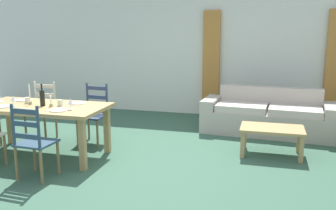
{
  "coord_description": "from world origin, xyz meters",
  "views": [
    {
      "loc": [
        1.73,
        -4.54,
        1.82
      ],
      "look_at": [
        0.36,
        0.47,
        0.75
      ],
      "focal_mm": 39.42,
      "sensor_mm": 36.0,
      "label": 1
    }
  ],
  "objects_px": {
    "wine_glass_near_right": "(70,102)",
    "coffee_cup_secondary": "(27,100)",
    "dining_chair_near_right": "(33,142)",
    "dining_chair_far_right": "(94,114)",
    "coffee_table": "(272,132)",
    "dining_table": "(41,111)",
    "wine_glass_near_left": "(13,99)",
    "wine_bottle": "(42,98)",
    "coffee_cup_primary": "(60,103)",
    "couch": "(268,117)",
    "dining_chair_far_left": "(42,111)"
  },
  "relations": [
    {
      "from": "wine_glass_near_left",
      "to": "coffee_table",
      "type": "relative_size",
      "value": 0.18
    },
    {
      "from": "coffee_cup_primary",
      "to": "dining_chair_near_right",
      "type": "bearing_deg",
      "value": -82.16
    },
    {
      "from": "coffee_cup_primary",
      "to": "coffee_table",
      "type": "height_order",
      "value": "coffee_cup_primary"
    },
    {
      "from": "dining_table",
      "to": "dining_chair_near_right",
      "type": "bearing_deg",
      "value": -62.38
    },
    {
      "from": "dining_chair_far_right",
      "to": "coffee_table",
      "type": "xyz_separation_m",
      "value": [
        2.79,
        0.11,
        -0.12
      ]
    },
    {
      "from": "dining_chair_near_right",
      "to": "dining_chair_far_left",
      "type": "xyz_separation_m",
      "value": [
        -0.9,
        1.53,
        0.0
      ]
    },
    {
      "from": "wine_glass_near_left",
      "to": "dining_table",
      "type": "bearing_deg",
      "value": 25.33
    },
    {
      "from": "dining_chair_near_right",
      "to": "wine_glass_near_right",
      "type": "bearing_deg",
      "value": 76.06
    },
    {
      "from": "dining_table",
      "to": "wine_bottle",
      "type": "bearing_deg",
      "value": -23.69
    },
    {
      "from": "dining_chair_far_right",
      "to": "coffee_cup_secondary",
      "type": "xyz_separation_m",
      "value": [
        -0.71,
        -0.71,
        0.32
      ]
    },
    {
      "from": "dining_table",
      "to": "wine_glass_near_right",
      "type": "distance_m",
      "value": 0.62
    },
    {
      "from": "wine_glass_near_right",
      "to": "coffee_table",
      "type": "height_order",
      "value": "wine_glass_near_right"
    },
    {
      "from": "dining_chair_near_right",
      "to": "wine_glass_near_right",
      "type": "xyz_separation_m",
      "value": [
        0.16,
        0.64,
        0.38
      ]
    },
    {
      "from": "coffee_cup_secondary",
      "to": "wine_glass_near_left",
      "type": "bearing_deg",
      "value": -103.64
    },
    {
      "from": "coffee_cup_secondary",
      "to": "dining_table",
      "type": "bearing_deg",
      "value": -16.1
    },
    {
      "from": "coffee_cup_primary",
      "to": "coffee_table",
      "type": "xyz_separation_m",
      "value": [
        2.93,
        0.85,
        -0.44
      ]
    },
    {
      "from": "dining_chair_far_right",
      "to": "couch",
      "type": "relative_size",
      "value": 0.41
    },
    {
      "from": "dining_table",
      "to": "coffee_cup_secondary",
      "type": "relative_size",
      "value": 21.11
    },
    {
      "from": "coffee_cup_secondary",
      "to": "coffee_table",
      "type": "relative_size",
      "value": 0.1
    },
    {
      "from": "dining_chair_far_right",
      "to": "coffee_table",
      "type": "relative_size",
      "value": 1.07
    },
    {
      "from": "coffee_table",
      "to": "dining_table",
      "type": "bearing_deg",
      "value": -164.53
    },
    {
      "from": "dining_table",
      "to": "dining_chair_far_right",
      "type": "distance_m",
      "value": 0.92
    },
    {
      "from": "dining_chair_near_right",
      "to": "dining_chair_far_right",
      "type": "xyz_separation_m",
      "value": [
        0.02,
        1.58,
        0.0
      ]
    },
    {
      "from": "dining_chair_near_right",
      "to": "coffee_table",
      "type": "relative_size",
      "value": 1.07
    },
    {
      "from": "dining_chair_far_right",
      "to": "wine_bottle",
      "type": "relative_size",
      "value": 3.04
    },
    {
      "from": "couch",
      "to": "wine_bottle",
      "type": "bearing_deg",
      "value": -145.58
    },
    {
      "from": "dining_chair_far_left",
      "to": "wine_glass_near_left",
      "type": "distance_m",
      "value": 0.99
    },
    {
      "from": "wine_bottle",
      "to": "coffee_cup_primary",
      "type": "height_order",
      "value": "wine_bottle"
    },
    {
      "from": "dining_chair_far_right",
      "to": "coffee_table",
      "type": "distance_m",
      "value": 2.8
    },
    {
      "from": "dining_table",
      "to": "coffee_table",
      "type": "xyz_separation_m",
      "value": [
        3.23,
        0.89,
        -0.31
      ]
    },
    {
      "from": "dining_chair_near_right",
      "to": "wine_bottle",
      "type": "bearing_deg",
      "value": 115.04
    },
    {
      "from": "dining_chair_far_right",
      "to": "dining_chair_near_right",
      "type": "bearing_deg",
      "value": -90.85
    },
    {
      "from": "wine_bottle",
      "to": "coffee_cup_secondary",
      "type": "xyz_separation_m",
      "value": [
        -0.33,
        0.1,
        -0.07
      ]
    },
    {
      "from": "wine_glass_near_right",
      "to": "coffee_cup_primary",
      "type": "distance_m",
      "value": 0.34
    },
    {
      "from": "dining_chair_near_right",
      "to": "coffee_table",
      "type": "distance_m",
      "value": 3.28
    },
    {
      "from": "wine_bottle",
      "to": "wine_glass_near_right",
      "type": "bearing_deg",
      "value": -13.65
    },
    {
      "from": "dining_chair_far_left",
      "to": "coffee_table",
      "type": "bearing_deg",
      "value": 2.38
    },
    {
      "from": "wine_glass_near_left",
      "to": "coffee_cup_primary",
      "type": "xyz_separation_m",
      "value": [
        0.63,
        0.19,
        -0.07
      ]
    },
    {
      "from": "wine_bottle",
      "to": "couch",
      "type": "relative_size",
      "value": 0.14
    },
    {
      "from": "dining_chair_far_right",
      "to": "wine_glass_near_left",
      "type": "bearing_deg",
      "value": -129.07
    },
    {
      "from": "wine_glass_near_left",
      "to": "dining_chair_far_right",
      "type": "bearing_deg",
      "value": 50.93
    },
    {
      "from": "couch",
      "to": "wine_glass_near_left",
      "type": "bearing_deg",
      "value": -147.08
    },
    {
      "from": "dining_chair_far_right",
      "to": "coffee_cup_secondary",
      "type": "distance_m",
      "value": 1.05
    },
    {
      "from": "wine_glass_near_right",
      "to": "coffee_cup_secondary",
      "type": "distance_m",
      "value": 0.88
    },
    {
      "from": "coffee_cup_secondary",
      "to": "coffee_table",
      "type": "height_order",
      "value": "coffee_cup_secondary"
    },
    {
      "from": "wine_bottle",
      "to": "couch",
      "type": "xyz_separation_m",
      "value": [
        3.11,
        2.13,
        -0.58
      ]
    },
    {
      "from": "dining_chair_far_right",
      "to": "wine_glass_near_right",
      "type": "height_order",
      "value": "dining_chair_far_right"
    },
    {
      "from": "dining_chair_far_left",
      "to": "coffee_cup_secondary",
      "type": "height_order",
      "value": "dining_chair_far_left"
    },
    {
      "from": "wine_glass_near_left",
      "to": "wine_bottle",
      "type": "bearing_deg",
      "value": 18.83
    },
    {
      "from": "dining_chair_far_left",
      "to": "wine_glass_near_left",
      "type": "height_order",
      "value": "dining_chair_far_left"
    }
  ]
}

